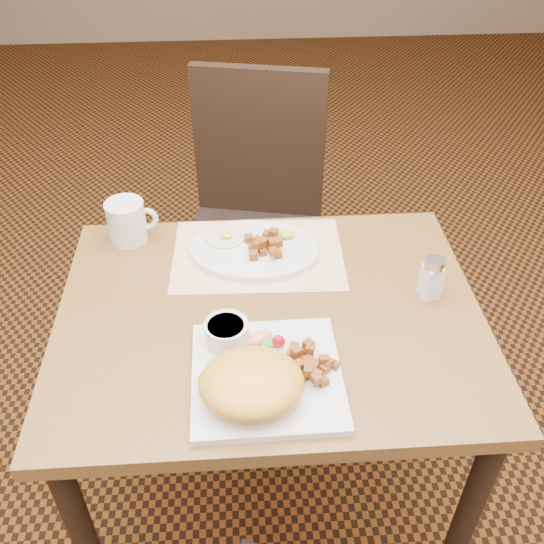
{
  "coord_description": "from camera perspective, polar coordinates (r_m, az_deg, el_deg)",
  "views": [
    {
      "loc": [
        -0.06,
        -0.94,
        1.63
      ],
      "look_at": [
        0.01,
        0.05,
        0.82
      ],
      "focal_mm": 40.0,
      "sensor_mm": 36.0,
      "label": 1
    }
  ],
  "objects": [
    {
      "name": "hollandaise_mound",
      "position": [
        1.09,
        -2.04,
        -10.42
      ],
      "size": [
        0.19,
        0.17,
        0.07
      ],
      "color": "gold",
      "rests_on": "plate_square"
    },
    {
      "name": "table",
      "position": [
        1.36,
        -0.19,
        -7.15
      ],
      "size": [
        0.9,
        0.7,
        0.75
      ],
      "color": "brown",
      "rests_on": "ground"
    },
    {
      "name": "fried_egg",
      "position": [
        1.46,
        -4.4,
        3.38
      ],
      "size": [
        0.1,
        0.1,
        0.02
      ],
      "color": "white",
      "rests_on": "plate_oval"
    },
    {
      "name": "plate_square",
      "position": [
        1.15,
        -0.48,
        -9.77
      ],
      "size": [
        0.28,
        0.28,
        0.02
      ],
      "primitive_type": "cube",
      "rotation": [
        0.0,
        0.0,
        0.01
      ],
      "color": "silver",
      "rests_on": "table"
    },
    {
      "name": "salt_shaker",
      "position": [
        1.33,
        14.77,
        -0.5
      ],
      "size": [
        0.05,
        0.05,
        0.1
      ],
      "color": "white",
      "rests_on": "table"
    },
    {
      "name": "garnish_sq",
      "position": [
        1.19,
        -0.63,
        -6.38
      ],
      "size": [
        0.09,
        0.05,
        0.03
      ],
      "color": "#387223",
      "rests_on": "plate_square"
    },
    {
      "name": "home_fries_sq",
      "position": [
        1.15,
        3.38,
        -8.62
      ],
      "size": [
        0.12,
        0.12,
        0.03
      ],
      "color": "#934B17",
      "rests_on": "plate_square"
    },
    {
      "name": "plate_oval",
      "position": [
        1.43,
        -1.66,
        2.09
      ],
      "size": [
        0.33,
        0.26,
        0.02
      ],
      "primitive_type": null,
      "rotation": [
        0.0,
        0.0,
        -0.12
      ],
      "color": "silver",
      "rests_on": "placemat"
    },
    {
      "name": "coffee_mug",
      "position": [
        1.5,
        -13.43,
        4.66
      ],
      "size": [
        0.12,
        0.09,
        0.1
      ],
      "color": "silver",
      "rests_on": "table"
    },
    {
      "name": "placemat",
      "position": [
        1.44,
        -1.34,
        1.66
      ],
      "size": [
        0.41,
        0.29,
        0.0
      ],
      "primitive_type": "cube",
      "rotation": [
        0.0,
        0.0,
        -0.03
      ],
      "color": "white",
      "rests_on": "table"
    },
    {
      "name": "ground",
      "position": [
        1.88,
        -0.15,
        -20.72
      ],
      "size": [
        8.0,
        8.0,
        0.0
      ],
      "primitive_type": "plane",
      "color": "black",
      "rests_on": "ground"
    },
    {
      "name": "ramekin",
      "position": [
        1.19,
        -4.29,
        -5.67
      ],
      "size": [
        0.09,
        0.09,
        0.05
      ],
      "color": "silver",
      "rests_on": "plate_square"
    },
    {
      "name": "garnish_ov",
      "position": [
        1.46,
        1.16,
        3.54
      ],
      "size": [
        0.06,
        0.04,
        0.02
      ],
      "color": "#387223",
      "rests_on": "plate_oval"
    },
    {
      "name": "home_fries_ov",
      "position": [
        1.41,
        -0.82,
        2.61
      ],
      "size": [
        0.09,
        0.11,
        0.03
      ],
      "color": "#934B17",
      "rests_on": "plate_oval"
    },
    {
      "name": "chair_far",
      "position": [
        1.97,
        -1.66,
        5.75
      ],
      "size": [
        0.5,
        0.51,
        0.97
      ],
      "rotation": [
        0.0,
        0.0,
        2.93
      ],
      "color": "black",
      "rests_on": "ground"
    }
  ]
}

